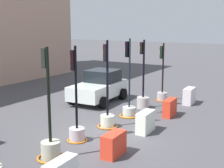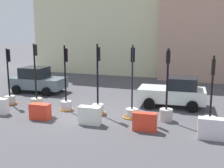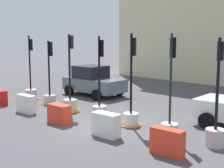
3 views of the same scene
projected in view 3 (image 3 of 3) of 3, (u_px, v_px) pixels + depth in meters
name	position (u px, v px, depth m)	size (l,w,h in m)	color
ground_plane	(107.00, 123.00, 13.66)	(120.00, 120.00, 0.00)	#4B494E
traffic_light_0	(31.00, 90.00, 18.47)	(0.89, 0.89, 3.62)	silver
traffic_light_1	(50.00, 94.00, 17.23)	(0.90, 0.90, 3.36)	#B3B1A1
traffic_light_2	(70.00, 100.00, 15.59)	(0.94, 0.94, 3.69)	#B8B9A1
traffic_light_3	(100.00, 103.00, 14.57)	(0.77, 0.77, 3.61)	silver
traffic_light_4	(131.00, 111.00, 13.12)	(0.88, 0.88, 3.73)	silver
traffic_light_5	(170.00, 121.00, 11.81)	(0.93, 0.93, 3.72)	silver
traffic_light_6	(216.00, 127.00, 10.68)	(0.64, 0.64, 3.58)	#B7B3B0
construction_barrier_0	(0.00, 97.00, 17.20)	(1.00, 0.43, 0.77)	red
construction_barrier_1	(26.00, 104.00, 15.41)	(1.12, 0.45, 0.85)	white
construction_barrier_2	(59.00, 114.00, 13.55)	(1.05, 0.52, 0.79)	red
construction_barrier_3	(106.00, 125.00, 11.78)	(1.09, 0.50, 0.87)	white
construction_barrier_4	(167.00, 142.00, 9.94)	(1.08, 0.43, 0.83)	red
car_grey_saloon	(93.00, 81.00, 19.82)	(3.89, 2.36, 1.80)	slate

